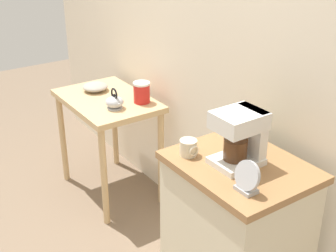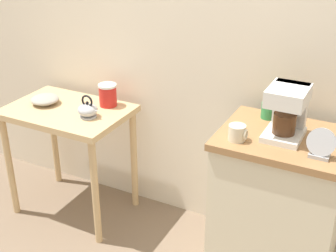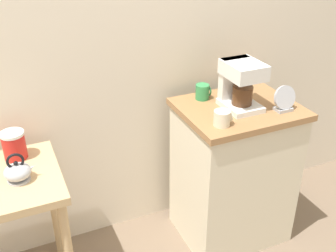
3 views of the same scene
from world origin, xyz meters
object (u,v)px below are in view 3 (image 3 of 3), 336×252
table_clock (284,100)px  mug_small_cream (222,118)px  coffee_maker (240,82)px  canister_enamel (14,145)px  mug_tall_green (203,92)px  teakettle (18,172)px

table_clock → mug_small_cream: bearing=-178.3°
table_clock → coffee_maker: bearing=144.0°
canister_enamel → table_clock: table_clock is taller
mug_tall_green → mug_small_cream: size_ratio=0.95×
coffee_maker → table_clock: 0.25m
mug_tall_green → table_clock: (0.32, -0.31, 0.02)m
teakettle → table_clock: bearing=-4.9°
canister_enamel → mug_tall_green: bearing=-0.6°
table_clock → mug_tall_green: bearing=136.3°
canister_enamel → mug_small_cream: size_ratio=1.57×
mug_small_cream → table_clock: size_ratio=0.65×
teakettle → canister_enamel: (0.01, 0.20, 0.03)m
coffee_maker → table_clock: size_ratio=1.86×
mug_small_cream → table_clock: table_clock is taller
teakettle → coffee_maker: (1.17, 0.02, 0.23)m
teakettle → coffee_maker: bearing=1.2°
teakettle → table_clock: 1.38m
teakettle → mug_tall_green: 1.07m
mug_small_cream → canister_enamel: bearing=161.2°
mug_tall_green → teakettle: bearing=-169.5°
canister_enamel → coffee_maker: (1.16, -0.18, 0.20)m
teakettle → mug_tall_green: mug_tall_green is taller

